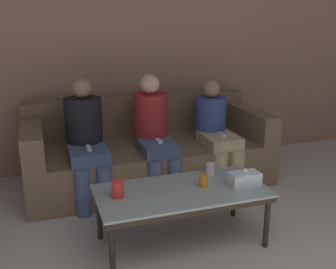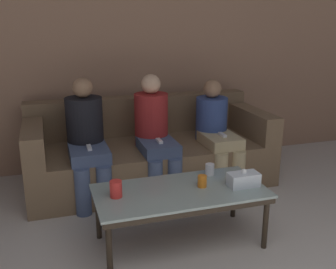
{
  "view_description": "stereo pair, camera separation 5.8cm",
  "coord_description": "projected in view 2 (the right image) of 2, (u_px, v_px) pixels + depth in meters",
  "views": [
    {
      "loc": [
        -1.0,
        -0.43,
        1.58
      ],
      "look_at": [
        0.0,
        2.52,
        0.66
      ],
      "focal_mm": 42.0,
      "sensor_mm": 36.0,
      "label": 1
    },
    {
      "loc": [
        -0.95,
        -0.45,
        1.58
      ],
      "look_at": [
        0.0,
        2.52,
        0.66
      ],
      "focal_mm": 42.0,
      "sensor_mm": 36.0,
      "label": 2
    }
  ],
  "objects": [
    {
      "name": "cup_near_right",
      "position": [
        210.0,
        169.0,
        3.02
      ],
      "size": [
        0.07,
        0.07,
        0.09
      ],
      "color": "silver",
      "rests_on": "coffee_table"
    },
    {
      "name": "seated_person_mid_right",
      "position": [
        216.0,
        130.0,
        3.84
      ],
      "size": [
        0.31,
        0.66,
        1.01
      ],
      "color": "tan",
      "rests_on": "ground_plane"
    },
    {
      "name": "wall_back",
      "position": [
        134.0,
        46.0,
        4.17
      ],
      "size": [
        12.0,
        0.06,
        2.6
      ],
      "color": "#9E755B",
      "rests_on": "ground_plane"
    },
    {
      "name": "seated_person_mid_left",
      "position": [
        154.0,
        131.0,
        3.66
      ],
      "size": [
        0.32,
        0.67,
        1.09
      ],
      "color": "#47567A",
      "rests_on": "ground_plane"
    },
    {
      "name": "cup_far_center",
      "position": [
        116.0,
        189.0,
        2.64
      ],
      "size": [
        0.08,
        0.08,
        0.12
      ],
      "color": "red",
      "rests_on": "coffee_table"
    },
    {
      "name": "couch",
      "position": [
        149.0,
        152.0,
        3.94
      ],
      "size": [
        2.33,
        0.98,
        0.8
      ],
      "color": "brown",
      "rests_on": "ground_plane"
    },
    {
      "name": "coffee_table",
      "position": [
        180.0,
        195.0,
        2.78
      ],
      "size": [
        1.21,
        0.59,
        0.42
      ],
      "color": "#8C9E99",
      "rests_on": "ground_plane"
    },
    {
      "name": "seated_person_left_end",
      "position": [
        87.0,
        137.0,
        3.48
      ],
      "size": [
        0.33,
        0.68,
        1.08
      ],
      "color": "#47567A",
      "rests_on": "ground_plane"
    },
    {
      "name": "tissue_box",
      "position": [
        243.0,
        179.0,
        2.81
      ],
      "size": [
        0.22,
        0.12,
        0.13
      ],
      "color": "silver",
      "rests_on": "coffee_table"
    },
    {
      "name": "cup_near_left",
      "position": [
        202.0,
        181.0,
        2.8
      ],
      "size": [
        0.07,
        0.07,
        0.09
      ],
      "color": "orange",
      "rests_on": "coffee_table"
    }
  ]
}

